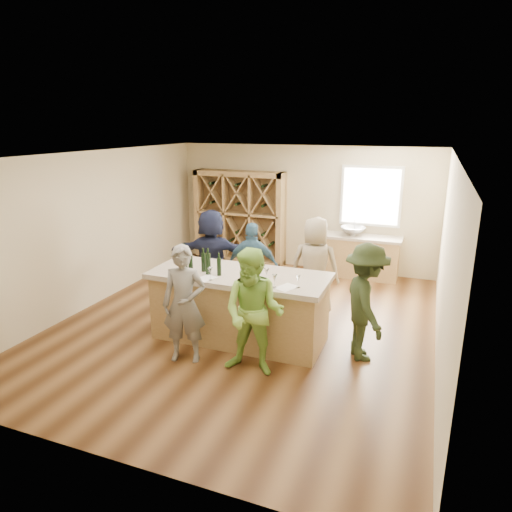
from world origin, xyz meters
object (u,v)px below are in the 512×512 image
(wine_bottle_c, at_px, (204,262))
(person_near_left, at_px, (184,304))
(wine_bottle_b, at_px, (191,263))
(sink, at_px, (353,231))
(wine_bottle_e, at_px, (219,267))
(person_near_right, at_px, (254,313))
(person_far_mid, at_px, (253,266))
(person_far_right, at_px, (315,267))
(wine_rack, at_px, (240,218))
(person_server, at_px, (366,302))
(wine_bottle_a, at_px, (185,259))
(person_far_left, at_px, (212,256))
(tasting_counter_base, at_px, (240,309))
(wine_bottle_d, at_px, (208,264))

(wine_bottle_c, bearing_deg, person_near_left, -83.68)
(wine_bottle_b, bearing_deg, sink, 65.78)
(wine_bottle_e, height_order, person_near_right, person_near_right)
(wine_bottle_c, height_order, person_far_mid, person_far_mid)
(sink, bearing_deg, wine_bottle_c, -113.01)
(person_far_right, bearing_deg, wine_rack, -48.73)
(wine_rack, bearing_deg, person_server, -46.77)
(wine_rack, relative_size, person_near_left, 1.30)
(wine_bottle_e, bearing_deg, wine_bottle_b, -175.12)
(sink, relative_size, wine_bottle_a, 1.64)
(person_near_left, height_order, person_near_right, person_near_right)
(person_far_right, distance_m, person_far_left, 1.96)
(tasting_counter_base, relative_size, person_far_right, 1.49)
(wine_bottle_e, bearing_deg, wine_bottle_a, 172.55)
(wine_bottle_d, bearing_deg, person_far_right, 51.53)
(wine_bottle_b, distance_m, person_far_right, 2.25)
(wine_bottle_b, height_order, wine_bottle_e, wine_bottle_b)
(person_far_left, bearing_deg, person_far_right, 166.96)
(wine_bottle_b, relative_size, person_far_mid, 0.18)
(wine_bottle_e, relative_size, person_far_left, 0.15)
(wine_bottle_b, bearing_deg, person_near_right, -26.17)
(wine_bottle_c, distance_m, person_near_left, 0.87)
(sink, xyz_separation_m, person_far_mid, (-1.36, -2.50, -0.22))
(sink, height_order, tasting_counter_base, sink)
(sink, relative_size, wine_bottle_c, 1.86)
(wine_bottle_b, relative_size, wine_bottle_d, 0.90)
(person_far_right, bearing_deg, wine_bottle_d, 47.66)
(wine_rack, relative_size, person_far_right, 1.26)
(person_far_mid, relative_size, person_far_right, 0.91)
(tasting_counter_base, relative_size, wine_bottle_d, 7.97)
(sink, bearing_deg, person_near_right, -96.40)
(sink, height_order, wine_bottle_e, wine_bottle_e)
(person_near_right, distance_m, person_far_left, 2.76)
(tasting_counter_base, height_order, person_far_left, person_far_left)
(tasting_counter_base, relative_size, wine_bottle_a, 7.88)
(sink, relative_size, wine_bottle_b, 1.86)
(person_server, relative_size, person_far_right, 0.97)
(sink, relative_size, wine_bottle_e, 2.02)
(person_near_right, height_order, person_server, person_near_right)
(wine_bottle_c, height_order, person_far_left, person_far_left)
(sink, distance_m, person_far_right, 2.38)
(wine_bottle_d, height_order, person_near_right, person_near_right)
(person_far_left, bearing_deg, person_near_right, 113.34)
(person_near_right, height_order, person_far_right, person_far_right)
(wine_bottle_e, bearing_deg, wine_bottle_c, 163.91)
(person_near_right, bearing_deg, wine_bottle_a, 150.22)
(wine_bottle_d, bearing_deg, person_far_mid, 84.14)
(wine_bottle_a, distance_m, wine_bottle_d, 0.46)
(person_server, distance_m, person_far_right, 1.66)
(tasting_counter_base, height_order, person_near_left, person_near_left)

